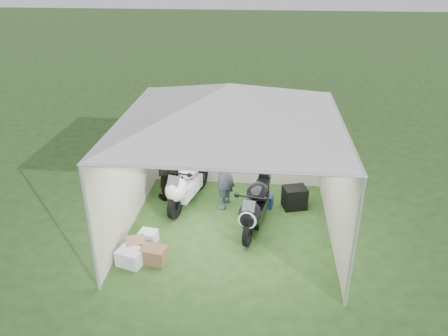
{
  "coord_description": "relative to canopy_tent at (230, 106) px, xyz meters",
  "views": [
    {
      "loc": [
        0.6,
        -7.41,
        4.99
      ],
      "look_at": [
        -0.15,
        0.35,
        1.19
      ],
      "focal_mm": 35.0,
      "sensor_mm": 36.0,
      "label": 1
    }
  ],
  "objects": [
    {
      "name": "motorcycle_white",
      "position": [
        -1.02,
        0.85,
        -2.03
      ],
      "size": [
        0.76,
        1.97,
        0.98
      ],
      "rotation": [
        0.0,
        0.0,
        -0.24
      ],
      "color": "black",
      "rests_on": "ground"
    },
    {
      "name": "crate_3",
      "position": [
        -1.27,
        -1.23,
        -2.43
      ],
      "size": [
        0.5,
        0.39,
        0.3
      ],
      "primitive_type": "cube",
      "rotation": [
        0.0,
        0.0,
        -0.17
      ],
      "color": "brown",
      "rests_on": "ground"
    },
    {
      "name": "crate_1",
      "position": [
        -1.65,
        -1.02,
        -2.42
      ],
      "size": [
        0.44,
        0.44,
        0.3
      ],
      "primitive_type": "cube",
      "rotation": [
        0.0,
        0.0,
        0.35
      ],
      "color": "#8E6749",
      "rests_on": "ground"
    },
    {
      "name": "paddock_stand",
      "position": [
        0.68,
        0.9,
        -2.43
      ],
      "size": [
        0.41,
        0.3,
        0.28
      ],
      "primitive_type": "cube",
      "rotation": [
        0.0,
        0.0,
        -0.2
      ],
      "color": "#213DB4",
      "rests_on": "ground"
    },
    {
      "name": "crate_0",
      "position": [
        -1.66,
        -1.33,
        -2.43
      ],
      "size": [
        0.53,
        0.46,
        0.3
      ],
      "primitive_type": "cube",
      "rotation": [
        0.0,
        0.0,
        -0.3
      ],
      "color": "silver",
      "rests_on": "ground"
    },
    {
      "name": "person_blue_jacket",
      "position": [
        -0.19,
        0.84,
        -1.71
      ],
      "size": [
        0.5,
        0.69,
        1.73
      ],
      "primitive_type": "imported",
      "rotation": [
        0.0,
        0.0,
        -1.72
      ],
      "color": "slate",
      "rests_on": "ground"
    },
    {
      "name": "person_dark_jacket",
      "position": [
        -1.49,
        1.12,
        -1.69
      ],
      "size": [
        0.92,
        0.75,
        1.78
      ],
      "primitive_type": "imported",
      "rotation": [
        0.0,
        0.0,
        3.23
      ],
      "color": "black",
      "rests_on": "ground"
    },
    {
      "name": "crate_2",
      "position": [
        -1.52,
        -0.65,
        -2.45
      ],
      "size": [
        0.37,
        0.32,
        0.24
      ],
      "primitive_type": "cube",
      "rotation": [
        0.0,
        0.0,
        -0.17
      ],
      "color": "silver",
      "rests_on": "ground"
    },
    {
      "name": "equipment_box",
      "position": [
        1.34,
        0.93,
        -2.33
      ],
      "size": [
        0.57,
        0.51,
        0.49
      ],
      "primitive_type": "cube",
      "rotation": [
        0.0,
        0.0,
        0.27
      ],
      "color": "black",
      "rests_on": "ground"
    },
    {
      "name": "ground",
      "position": [
        0.0,
        -0.03,
        -2.58
      ],
      "size": [
        80.0,
        80.0,
        0.0
      ],
      "primitive_type": "plane",
      "color": "#224417",
      "rests_on": "ground"
    },
    {
      "name": "canopy_tent",
      "position": [
        0.0,
        0.0,
        0.0
      ],
      "size": [
        5.66,
        5.66,
        3.0
      ],
      "color": "silver",
      "rests_on": "ground"
    },
    {
      "name": "motorcycle_black",
      "position": [
        0.51,
        0.03,
        -2.04
      ],
      "size": [
        0.67,
        1.94,
        0.96
      ],
      "rotation": [
        0.0,
        0.0,
        -0.2
      ],
      "color": "black",
      "rests_on": "ground"
    }
  ]
}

